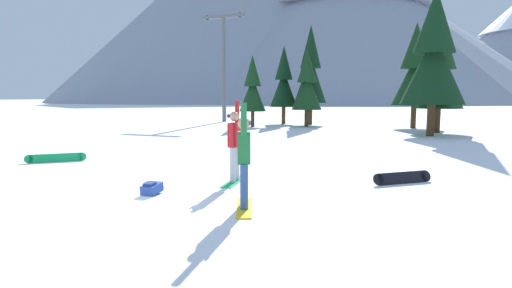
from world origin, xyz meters
TOP-DOWN VIEW (x-y plane):
  - ground_plane at (0.00, 0.00)m, footprint 800.00×800.00m
  - snowboarder_foreground at (2.67, 0.83)m, footprint 0.84×1.46m
  - snowboarder_midground at (1.43, 2.99)m, footprint 0.52×1.56m
  - loose_snowboard_far_spare at (5.36, 4.43)m, footprint 1.37×1.24m
  - loose_snowboard_near_right at (-5.44, 3.62)m, footprint 1.43×1.35m
  - backpack_blue at (0.31, 1.08)m, footprint 0.34×0.54m
  - pine_tree_tall at (-5.78, 21.12)m, footprint 1.94×1.94m
  - pine_tree_leaning at (-2.62, 25.27)m, footprint 2.53×2.53m
  - pine_tree_short at (-2.14, 22.55)m, footprint 2.16×2.16m
  - pine_tree_young at (5.07, 24.24)m, footprint 3.11×3.11m
  - pine_tree_slender at (-4.82, 25.29)m, footprint 2.22×2.22m
  - pine_tree_twin at (6.52, 20.76)m, footprint 2.78×2.78m
  - pine_tree_broad at (6.11, 18.22)m, footprint 3.38×3.38m
  - ski_lift_tower at (-10.63, 26.09)m, footprint 3.95×0.36m
  - peak_north_spur at (-79.47, 186.17)m, footprint 187.55×187.55m
  - peak_east_ridge at (-29.66, 176.97)m, footprint 167.90×167.90m

SIDE VIEW (x-z plane):
  - ground_plane at x=0.00m, z-range 0.00..0.00m
  - backpack_blue at x=0.31m, z-range -0.01..0.28m
  - loose_snowboard_near_right at x=-5.44m, z-range 0.00..0.28m
  - loose_snowboard_far_spare at x=5.36m, z-range 0.00..0.29m
  - snowboarder_foreground at x=2.67m, z-range -0.05..1.98m
  - snowboarder_midground at x=1.43m, z-range -0.05..1.99m
  - pine_tree_tall at x=-5.78m, z-range 0.23..5.39m
  - pine_tree_short at x=-2.14m, z-range 0.25..5.91m
  - pine_tree_slender at x=-4.82m, z-range 0.28..6.52m
  - pine_tree_twin at x=6.52m, z-range 0.30..6.97m
  - pine_tree_young at x=5.07m, z-range 0.33..7.55m
  - pine_tree_leaning at x=-2.62m, z-range 0.34..8.08m
  - pine_tree_broad at x=6.11m, z-range 0.36..8.30m
  - ski_lift_tower at x=-10.63m, z-range 0.82..10.14m
  - peak_east_ridge at x=-29.66m, z-range 1.44..65.36m
  - peak_north_spur at x=-79.47m, z-range 2.01..91.43m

